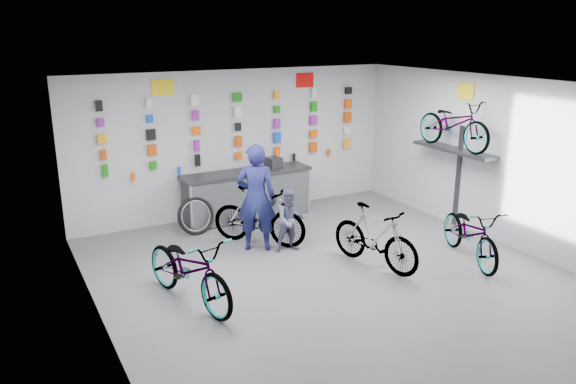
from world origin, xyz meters
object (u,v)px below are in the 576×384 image
bike_left (189,269)px  customer (291,220)px  bike_center (375,237)px  clerk (256,198)px  bike_service (259,216)px  counter (247,195)px  bike_right (471,233)px

bike_left → customer: size_ratio=1.76×
bike_center → clerk: size_ratio=0.90×
bike_left → bike_service: (1.85, 1.59, 0.01)m
clerk → bike_service: bearing=-97.4°
counter → customer: (-0.07, -1.98, 0.08)m
counter → clerk: bearing=-109.2°
clerk → counter: bearing=-80.0°
clerk → bike_center: bearing=159.5°
counter → bike_right: counter is taller
counter → bike_center: size_ratio=1.57×
bike_left → bike_service: size_ratio=1.12×
bike_service → customer: size_ratio=1.57×
counter → customer: bearing=-92.0°
bike_center → bike_right: bike_center is taller
bike_right → clerk: clerk is taller
bike_service → clerk: 0.48m
bike_service → customer: bearing=-98.3°
bike_left → clerk: 2.25m
bike_right → clerk: size_ratio=0.97×
bike_left → customer: (2.21, 1.05, 0.04)m
customer → bike_right: bearing=-25.7°
bike_center → bike_right: size_ratio=0.93×
bike_right → customer: (-2.46, 1.82, 0.08)m
counter → customer: size_ratio=2.37×
bike_service → customer: customer is taller
customer → clerk: bearing=155.1°
clerk → customer: 0.72m
bike_left → customer: 2.44m
bike_service → bike_left: bearing=179.2°
clerk → bike_left: bearing=68.4°
bike_right → clerk: (-2.95, 2.17, 0.47)m
bike_center → bike_service: 2.19m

